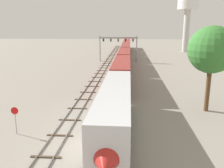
% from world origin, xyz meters
% --- Properties ---
extents(ground_plane, '(400.00, 400.00, 0.00)m').
position_xyz_m(ground_plane, '(0.00, 0.00, 0.00)').
color(ground_plane, gray).
extents(track_main, '(2.60, 200.00, 0.16)m').
position_xyz_m(track_main, '(2.00, 60.00, 0.07)').
color(track_main, slate).
rests_on(track_main, ground).
extents(track_near, '(2.60, 160.00, 0.16)m').
position_xyz_m(track_near, '(-3.50, 40.00, 0.07)').
color(track_near, slate).
rests_on(track_near, ground).
extents(passenger_train, '(3.04, 115.66, 4.80)m').
position_xyz_m(passenger_train, '(2.00, 51.44, 2.61)').
color(passenger_train, silver).
rests_on(passenger_train, ground).
extents(signal_gantry, '(12.10, 0.49, 8.04)m').
position_xyz_m(signal_gantry, '(-0.25, 54.28, 5.92)').
color(signal_gantry, '#999BA0').
rests_on(signal_gantry, ground).
extents(water_tower, '(8.85, 8.85, 23.77)m').
position_xyz_m(water_tower, '(27.80, 86.87, 18.32)').
color(water_tower, beige).
rests_on(water_tower, ground).
extents(stop_sign, '(0.76, 0.08, 2.88)m').
position_xyz_m(stop_sign, '(-8.00, 2.11, 1.87)').
color(stop_sign, gray).
rests_on(stop_sign, ground).
extents(trackside_tree_left, '(5.84, 5.84, 10.83)m').
position_xyz_m(trackside_tree_left, '(13.39, 10.54, 7.86)').
color(trackside_tree_left, brown).
rests_on(trackside_tree_left, ground).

